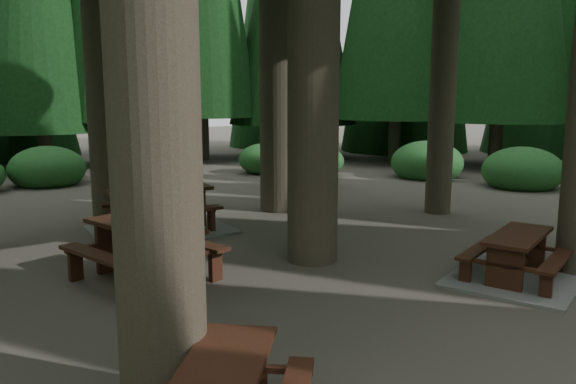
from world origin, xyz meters
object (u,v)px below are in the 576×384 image
picnic_table_a (517,265)px  picnic_table_d (300,170)px  picnic_table_b (144,243)px  picnic_table_c (160,216)px

picnic_table_a → picnic_table_d: size_ratio=1.11×
picnic_table_a → picnic_table_b: size_ratio=1.07×
picnic_table_d → picnic_table_c: bearing=-103.9°
picnic_table_a → picnic_table_d: 9.21m
picnic_table_d → picnic_table_a: bearing=-56.2°
picnic_table_c → picnic_table_d: size_ratio=1.14×
picnic_table_a → picnic_table_d: (1.72, 9.04, 0.30)m
picnic_table_c → picnic_table_a: bearing=-58.6°
picnic_table_b → picnic_table_d: (6.55, 6.26, -0.05)m
picnic_table_a → picnic_table_c: bearing=99.0°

